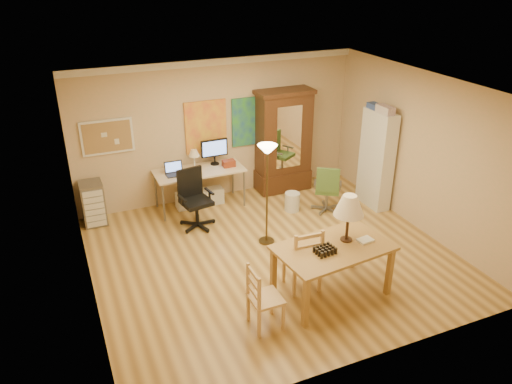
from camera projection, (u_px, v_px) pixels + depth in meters
name	position (u px, v px, depth m)	size (l,w,h in m)	color
floor	(272.00, 255.00, 8.00)	(5.50, 5.50, 0.00)	olive
crown_molding	(217.00, 62.00, 8.92)	(5.50, 0.08, 0.12)	white
corkboard	(107.00, 137.00, 8.68)	(0.90, 0.04, 0.62)	#9E764A
art_panel_left	(206.00, 127.00, 9.35)	(0.80, 0.04, 1.00)	yellow
art_panel_right	(250.00, 121.00, 9.67)	(0.75, 0.04, 0.95)	#225689
dining_table	(339.00, 235.00, 6.76)	(1.65, 1.10, 1.47)	olive
ladder_chair_back	(303.00, 260.00, 7.04)	(0.48, 0.46, 0.99)	tan
ladder_chair_left	(264.00, 299.00, 6.31)	(0.39, 0.41, 0.89)	tan
torchiere_lamp	(267.00, 166.00, 7.80)	(0.31, 0.31, 1.72)	#45361B
computer_desk	(201.00, 184.00, 9.42)	(1.66, 0.72, 1.25)	beige
office_chair_black	(196.00, 212.00, 8.77)	(0.64, 0.64, 1.05)	black
office_chair_green	(327.00, 199.00, 9.30)	(0.59, 0.59, 0.93)	slate
drawer_cart	(93.00, 203.00, 8.82)	(0.39, 0.47, 0.78)	slate
armoire	(283.00, 148.00, 9.93)	(1.12, 0.53, 2.06)	#37210F
bookshelf	(376.00, 160.00, 9.28)	(0.28, 0.74, 1.85)	white
wastebin	(292.00, 202.00, 9.36)	(0.28, 0.28, 0.36)	silver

